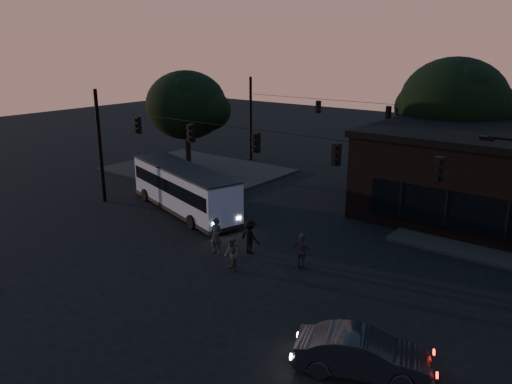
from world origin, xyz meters
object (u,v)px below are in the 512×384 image
Objects in this scene: building at (502,178)px; pedestrian_c at (302,251)px; car at (363,354)px; pedestrian_b at (231,254)px; pedestrian_d at (250,237)px; bus at (184,187)px; pedestrian_a at (216,236)px.

pedestrian_c is (-5.62, -12.81, -1.81)m from building.
building reaches higher than car.
pedestrian_c is at bearing -113.70° from building.
pedestrian_b is 0.92× the size of pedestrian_d.
bus is 7.91m from pedestrian_d.
pedestrian_b is at bearing 112.04° from pedestrian_d.
bus is 6.36× the size of pedestrian_b.
pedestrian_a reaches higher than pedestrian_d.
pedestrian_a is at bearing -125.87° from building.
car is 11.06m from pedestrian_a.
bus is (-16.16, -10.16, -1.10)m from building.
building is at bearing -117.92° from pedestrian_d.
building is 8.60× the size of pedestrian_c.
pedestrian_c is at bearing 2.72° from bus.
building is 8.68× the size of pedestrian_d.
pedestrian_c reaches higher than car.
bus is at bearing -147.84° from building.
pedestrian_b is (8.03, -4.80, -0.79)m from bus.
pedestrian_b is at bearing -118.53° from building.
bus is at bearing -13.16° from pedestrian_d.
pedestrian_a is 2.20m from pedestrian_b.
pedestrian_b is (1.92, -1.06, -0.13)m from pedestrian_a.
car is 2.64× the size of pedestrian_b.
pedestrian_b is 3.31m from pedestrian_c.
pedestrian_b is 0.91× the size of pedestrian_c.
bus reaches higher than pedestrian_d.
pedestrian_d is at bearing 136.42° from pedestrian_b.
pedestrian_b is at bearing -14.04° from bus.
bus is at bearing -10.78° from pedestrian_c.
pedestrian_d is (-8.74, -12.80, -1.82)m from building.
car is at bearing 155.12° from pedestrian_d.
bus reaches higher than pedestrian_a.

